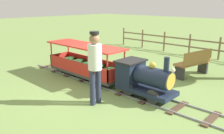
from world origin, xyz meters
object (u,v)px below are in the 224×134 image
(locomotive, at_px, (143,78))
(conductor_person, at_px, (95,62))
(park_bench, at_px, (194,63))
(passenger_car, at_px, (85,64))

(locomotive, distance_m, conductor_person, 1.26)
(park_bench, bearing_deg, conductor_person, -12.45)
(conductor_person, bearing_deg, passenger_car, -123.45)
(conductor_person, relative_size, park_bench, 1.20)
(passenger_car, relative_size, park_bench, 1.99)
(passenger_car, xyz_separation_m, conductor_person, (1.03, 1.56, 0.54))
(passenger_car, height_order, park_bench, passenger_car)
(locomotive, xyz_separation_m, park_bench, (-2.35, 0.21, -0.07))
(locomotive, xyz_separation_m, passenger_car, (0.00, -2.10, -0.06))
(conductor_person, xyz_separation_m, park_bench, (-3.38, 0.75, -0.54))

